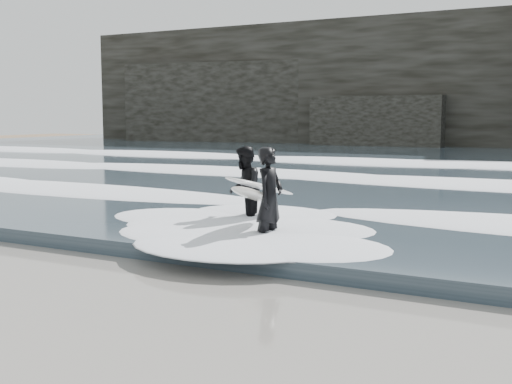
% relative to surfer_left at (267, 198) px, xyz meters
% --- Properties ---
extents(ground, '(120.00, 120.00, 0.00)m').
position_rel_surfer_left_xyz_m(ground, '(-0.92, -5.03, -1.01)').
color(ground, olive).
rests_on(ground, ground).
extents(sea, '(90.00, 52.00, 0.30)m').
position_rel_surfer_left_xyz_m(sea, '(-0.92, 23.97, -0.86)').
color(sea, '#2E3C46').
rests_on(sea, ground).
extents(headland, '(70.00, 9.00, 10.00)m').
position_rel_surfer_left_xyz_m(headland, '(-0.92, 40.97, 3.99)').
color(headland, black).
rests_on(headland, ground).
extents(foam_near, '(60.00, 3.20, 0.20)m').
position_rel_surfer_left_xyz_m(foam_near, '(-0.92, 3.97, -0.61)').
color(foam_near, white).
rests_on(foam_near, sea).
extents(foam_mid, '(60.00, 4.00, 0.24)m').
position_rel_surfer_left_xyz_m(foam_mid, '(-0.92, 10.97, -0.59)').
color(foam_mid, white).
rests_on(foam_mid, sea).
extents(foam_far, '(60.00, 4.80, 0.30)m').
position_rel_surfer_left_xyz_m(foam_far, '(-0.92, 19.97, -0.56)').
color(foam_far, white).
rests_on(foam_far, sea).
extents(surfer_left, '(1.15, 2.22, 2.00)m').
position_rel_surfer_left_xyz_m(surfer_left, '(0.00, 0.00, 0.00)').
color(surfer_left, black).
rests_on(surfer_left, ground).
extents(surfer_right, '(1.49, 2.31, 1.92)m').
position_rel_surfer_left_xyz_m(surfer_right, '(-1.28, 1.51, -0.04)').
color(surfer_right, black).
rests_on(surfer_right, ground).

